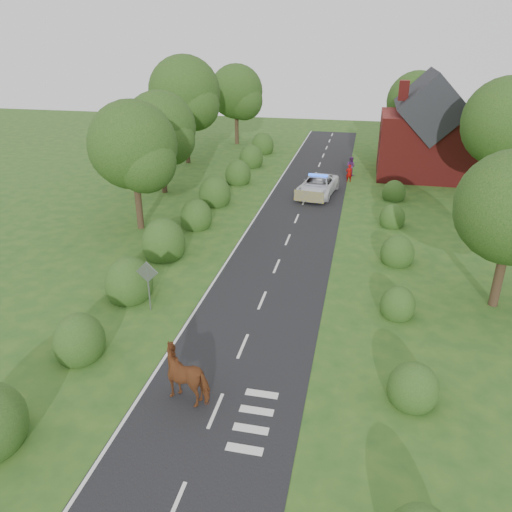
% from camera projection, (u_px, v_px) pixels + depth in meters
% --- Properties ---
extents(ground, '(120.00, 120.00, 0.00)m').
position_uv_depth(ground, '(243.00, 346.00, 20.96)').
color(ground, '#254F1D').
extents(road, '(6.00, 70.00, 0.02)m').
position_uv_depth(road, '(295.00, 224.00, 34.31)').
color(road, black).
rests_on(road, ground).
extents(road_markings, '(4.96, 70.00, 0.01)m').
position_uv_depth(road_markings, '(266.00, 232.00, 32.77)').
color(road_markings, white).
rests_on(road_markings, road).
extents(hedgerow_left, '(2.75, 50.41, 3.00)m').
position_uv_depth(hedgerow_left, '(188.00, 223.00, 32.33)').
color(hedgerow_left, '#204019').
rests_on(hedgerow_left, ground).
extents(hedgerow_right, '(2.10, 45.78, 2.10)m').
position_uv_depth(hedgerow_right, '(396.00, 245.00, 29.42)').
color(hedgerow_right, '#204019').
rests_on(hedgerow_right, ground).
extents(tree_left_a, '(5.74, 5.60, 8.38)m').
position_uv_depth(tree_left_a, '(136.00, 149.00, 31.22)').
color(tree_left_a, '#332316').
rests_on(tree_left_a, ground).
extents(tree_left_b, '(5.74, 5.60, 8.07)m').
position_uv_depth(tree_left_b, '(162.00, 131.00, 38.75)').
color(tree_left_b, '#332316').
rests_on(tree_left_b, ground).
extents(tree_left_c, '(6.97, 6.80, 10.22)m').
position_uv_depth(tree_left_c, '(187.00, 95.00, 47.30)').
color(tree_left_c, '#332316').
rests_on(tree_left_c, ground).
extents(tree_left_d, '(6.15, 6.00, 8.89)m').
position_uv_depth(tree_left_d, '(238.00, 94.00, 56.10)').
color(tree_left_d, '#332316').
rests_on(tree_left_d, ground).
extents(tree_right_b, '(6.56, 6.40, 9.40)m').
position_uv_depth(tree_right_b, '(512.00, 127.00, 35.16)').
color(tree_right_b, '#332316').
rests_on(tree_right_b, ground).
extents(tree_right_c, '(6.15, 6.00, 8.58)m').
position_uv_depth(tree_right_c, '(419.00, 104.00, 50.64)').
color(tree_right_c, '#332316').
rests_on(tree_right_c, ground).
extents(road_sign, '(1.06, 0.08, 2.53)m').
position_uv_depth(road_sign, '(148.00, 279.00, 23.03)').
color(road_sign, gray).
rests_on(road_sign, ground).
extents(house, '(8.00, 7.40, 9.17)m').
position_uv_depth(house, '(426.00, 134.00, 44.24)').
color(house, maroon).
rests_on(house, ground).
extents(cow, '(2.52, 1.64, 1.65)m').
position_uv_depth(cow, '(189.00, 377.00, 17.81)').
color(cow, '#582917').
rests_on(cow, ground).
extents(police_van, '(3.30, 5.94, 1.71)m').
position_uv_depth(police_van, '(318.00, 186.00, 39.98)').
color(police_van, white).
rests_on(police_van, ground).
extents(pedestrian_red, '(0.64, 0.51, 1.54)m').
position_uv_depth(pedestrian_red, '(349.00, 173.00, 43.52)').
color(pedestrian_red, '#9F0A06').
rests_on(pedestrian_red, ground).
extents(pedestrian_purple, '(1.05, 0.97, 1.73)m').
position_uv_depth(pedestrian_purple, '(351.00, 166.00, 45.48)').
color(pedestrian_purple, '#5E286A').
rests_on(pedestrian_purple, ground).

